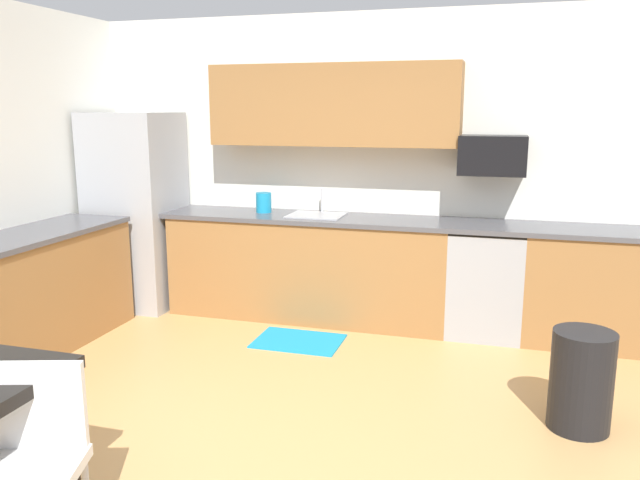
# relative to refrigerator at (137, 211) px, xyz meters

# --- Properties ---
(ground_plane) EXTENTS (12.00, 12.00, 0.00)m
(ground_plane) POSITION_rel_refrigerator_xyz_m (2.18, -2.22, -0.92)
(ground_plane) COLOR tan
(wall_back) EXTENTS (5.80, 0.10, 2.70)m
(wall_back) POSITION_rel_refrigerator_xyz_m (2.18, 0.43, 0.43)
(wall_back) COLOR silver
(wall_back) RESTS_ON ground
(cabinet_run_back) EXTENTS (2.51, 0.60, 0.90)m
(cabinet_run_back) POSITION_rel_refrigerator_xyz_m (1.69, 0.08, -0.47)
(cabinet_run_back) COLOR olive
(cabinet_run_back) RESTS_ON ground
(cabinet_run_back_right) EXTENTS (1.04, 0.60, 0.90)m
(cabinet_run_back_right) POSITION_rel_refrigerator_xyz_m (4.06, 0.08, -0.47)
(cabinet_run_back_right) COLOR olive
(cabinet_run_back_right) RESTS_ON ground
(cabinet_run_left) EXTENTS (0.60, 2.00, 0.90)m
(cabinet_run_left) POSITION_rel_refrigerator_xyz_m (-0.12, -1.42, -0.47)
(cabinet_run_left) COLOR olive
(cabinet_run_left) RESTS_ON ground
(countertop_back) EXTENTS (4.80, 0.64, 0.04)m
(countertop_back) POSITION_rel_refrigerator_xyz_m (2.18, 0.08, 0.00)
(countertop_back) COLOR #4C4C51
(countertop_back) RESTS_ON cabinet_run_back
(countertop_left) EXTENTS (0.64, 2.00, 0.04)m
(countertop_left) POSITION_rel_refrigerator_xyz_m (-0.12, -1.42, 0.00)
(countertop_left) COLOR #4C4C51
(countertop_left) RESTS_ON cabinet_run_left
(upper_cabinets_back) EXTENTS (2.20, 0.34, 0.70)m
(upper_cabinets_back) POSITION_rel_refrigerator_xyz_m (1.88, 0.21, 0.98)
(upper_cabinets_back) COLOR olive
(refrigerator) EXTENTS (0.76, 0.70, 1.84)m
(refrigerator) POSITION_rel_refrigerator_xyz_m (0.00, 0.00, 0.00)
(refrigerator) COLOR #9EA0A5
(refrigerator) RESTS_ON ground
(oven_range) EXTENTS (0.60, 0.60, 0.91)m
(oven_range) POSITION_rel_refrigerator_xyz_m (3.24, 0.08, -0.46)
(oven_range) COLOR #999BA0
(oven_range) RESTS_ON ground
(microwave) EXTENTS (0.54, 0.36, 0.32)m
(microwave) POSITION_rel_refrigerator_xyz_m (3.24, 0.18, 0.58)
(microwave) COLOR black
(sink_basin) EXTENTS (0.48, 0.40, 0.14)m
(sink_basin) POSITION_rel_refrigerator_xyz_m (1.77, 0.08, -0.04)
(sink_basin) COLOR #A5A8AD
(sink_basin) RESTS_ON countertop_back
(sink_faucet) EXTENTS (0.02, 0.02, 0.24)m
(sink_faucet) POSITION_rel_refrigerator_xyz_m (1.77, 0.26, 0.12)
(sink_faucet) COLOR #B2B5BA
(sink_faucet) RESTS_ON countertop_back
(chair_near_table) EXTENTS (0.50, 0.50, 0.85)m
(chair_near_table) POSITION_rel_refrigerator_xyz_m (1.59, -3.33, -0.41)
(chair_near_table) COLOR white
(chair_near_table) RESTS_ON ground
(trash_bin) EXTENTS (0.36, 0.36, 0.60)m
(trash_bin) POSITION_rel_refrigerator_xyz_m (3.85, -1.46, -0.62)
(trash_bin) COLOR black
(trash_bin) RESTS_ON ground
(floor_mat) EXTENTS (0.70, 0.50, 0.01)m
(floor_mat) POSITION_rel_refrigerator_xyz_m (1.81, -0.57, -0.91)
(floor_mat) COLOR #198CBF
(floor_mat) RESTS_ON ground
(kettle) EXTENTS (0.14, 0.14, 0.20)m
(kettle) POSITION_rel_refrigerator_xyz_m (1.25, 0.13, 0.10)
(kettle) COLOR #198CBF
(kettle) RESTS_ON countertop_back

